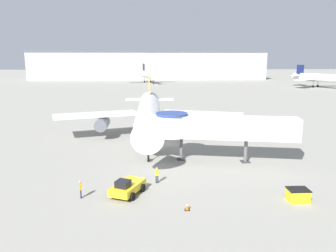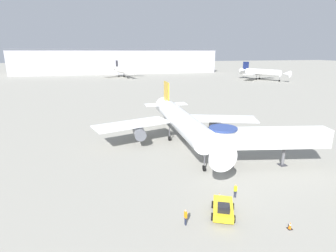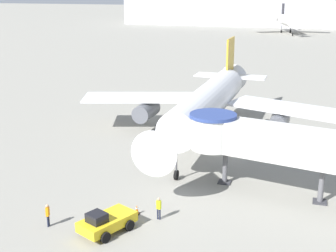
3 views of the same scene
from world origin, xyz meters
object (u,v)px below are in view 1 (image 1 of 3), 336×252
Objects in this scene: ground_crew_wing_walker at (81,188)px; traffic_cone_near_nose at (139,179)px; jet_bridge at (215,127)px; pushback_tug_yellow at (127,187)px; ground_crew_marshaller at (157,174)px; background_jet_navy_tail at (320,78)px; service_container_yellow at (298,195)px; traffic_cone_apron_front at (187,206)px; background_jet_black_tail at (148,75)px; main_airplane at (149,113)px.

traffic_cone_near_nose is at bearing -65.46° from ground_crew_wing_walker.
jet_bridge reaches higher than traffic_cone_near_nose.
ground_crew_marshaller is (2.96, 2.89, 0.22)m from pushback_tug_yellow.
pushback_tug_yellow is at bearing 53.22° from ground_crew_marshaller.
background_jet_navy_tail is at bearing 79.85° from pushback_tug_yellow.
ground_crew_marshaller is at bearing 157.68° from service_container_yellow.
traffic_cone_near_nose is at bearing -150.22° from background_jet_navy_tail.
pushback_tug_yellow reaches higher than service_container_yellow.
background_jet_black_tail is (-3.30, 160.66, 4.30)m from traffic_cone_apron_front.
ground_crew_wing_walker is at bearing 174.70° from service_container_yellow.
traffic_cone_apron_front is 7.02m from ground_crew_marshaller.
traffic_cone_apron_front is 0.43× the size of ground_crew_marshaller.
jet_bridge is 23.68× the size of traffic_cone_apron_front.
traffic_cone_apron_front is 0.02× the size of background_jet_navy_tail.
ground_crew_marshaller is at bearing -124.84° from jet_bridge.
jet_bridge is 10.25× the size of ground_crew_wing_walker.
ground_crew_marshaller reaches higher than pushback_tug_yellow.
ground_crew_wing_walker is 157.73m from background_jet_black_tail.
main_airplane is at bearing -105.06° from background_jet_black_tail.
service_container_yellow is at bearing 6.73° from traffic_cone_apron_front.
jet_bridge is at bearing -148.55° from background_jet_navy_tail.
jet_bridge is (8.41, -12.43, 0.16)m from main_airplane.
background_jet_black_tail is (-0.84, 154.12, 3.65)m from ground_crew_marshaller.
ground_crew_marshaller is (0.75, -19.80, -3.33)m from main_airplane.
jet_bridge is at bearing -55.22° from main_airplane.
pushback_tug_yellow is 157.08m from background_jet_black_tail.
traffic_cone_near_nose is 6.61m from ground_crew_wing_walker.
pushback_tug_yellow is at bearing -92.88° from ground_crew_wing_walker.
main_airplane is 18.90× the size of ground_crew_marshaller.
ground_crew_marshaller is at bearing 110.66° from traffic_cone_apron_front.
service_container_yellow is 13.97m from ground_crew_marshaller.
jet_bridge reaches higher than traffic_cone_apron_front.
service_container_yellow is 1.11× the size of ground_crew_wing_walker.
background_jet_navy_tail reaches higher than service_container_yellow.
traffic_cone_near_nose is 0.43× the size of ground_crew_marshaller.
traffic_cone_near_nose is at bearing 95.71° from pushback_tug_yellow.
pushback_tug_yellow is at bearing -108.69° from traffic_cone_near_nose.
ground_crew_wing_walker reaches higher than service_container_yellow.
traffic_cone_near_nose is 8.10m from traffic_cone_apron_front.
service_container_yellow is 0.06× the size of background_jet_navy_tail.
background_jet_navy_tail is (82.07, 119.20, 3.80)m from pushback_tug_yellow.
ground_crew_wing_walker is 0.06× the size of background_jet_black_tail.
main_airplane reaches higher than traffic_cone_apron_front.
traffic_cone_apron_front is at bearing -57.57° from traffic_cone_near_nose.
pushback_tug_yellow reaches higher than traffic_cone_apron_front.
ground_crew_marshaller is 0.06× the size of background_jet_navy_tail.
main_airplane is 19.01× the size of ground_crew_wing_walker.
jet_bridge is at bearing -64.16° from ground_crew_wing_walker.
pushback_tug_yellow reaches higher than traffic_cone_near_nose.
ground_crew_wing_walker is (-5.42, -3.73, 0.65)m from traffic_cone_near_nose.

